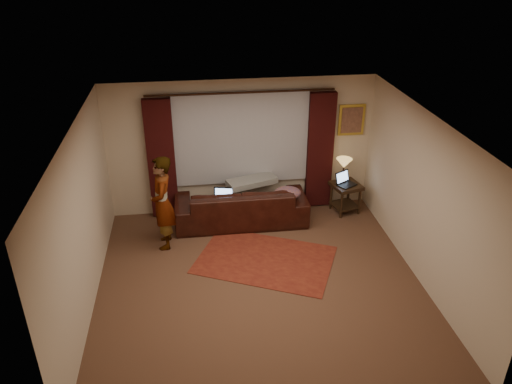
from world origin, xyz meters
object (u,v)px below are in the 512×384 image
Objects in this scene: tiffany_lamp at (343,170)px; laptop_table at (347,179)px; laptop_sofa at (223,198)px; sofa at (241,198)px; end_table at (345,198)px; person at (163,203)px.

tiffany_lamp is 1.30× the size of laptop_table.
laptop_sofa is at bearing -170.52° from tiffany_lamp.
sofa is at bearing 150.69° from laptop_table.
sofa reaches higher than end_table.
sofa is 6.56× the size of laptop_table.
person reaches higher than laptop_sofa.
person reaches higher than laptop_table.
sofa is at bearing -173.60° from tiffany_lamp.
laptop_table is (2.40, 0.24, 0.09)m from laptop_sofa.
laptop_sofa is at bearing -173.22° from end_table.
end_table is at bearing 47.71° from laptop_table.
sofa is 1.47× the size of person.
person is at bearing 24.37° from sofa.
laptop_sofa is (-0.35, -0.17, 0.13)m from sofa.
laptop_table is (-0.01, -0.04, 0.42)m from end_table.
person reaches higher than sofa.
sofa is 5.03× the size of tiffany_lamp.
laptop_table is (0.04, -0.15, -0.12)m from tiffany_lamp.
laptop_sofa is 0.66× the size of end_table.
sofa is at bearing 113.33° from person.
tiffany_lamp is 3.51m from person.
end_table is at bearing -66.40° from tiffany_lamp.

